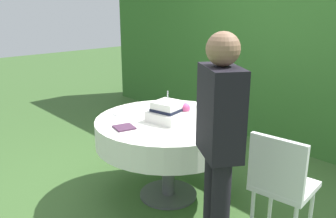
{
  "coord_description": "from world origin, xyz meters",
  "views": [
    {
      "loc": [
        2.24,
        -2.02,
        1.76
      ],
      "look_at": [
        0.02,
        -0.02,
        0.86
      ],
      "focal_mm": 38.34,
      "sensor_mm": 36.0,
      "label": 1
    }
  ],
  "objects": [
    {
      "name": "serving_plate_far",
      "position": [
        -0.26,
        0.17,
        0.76
      ],
      "size": [
        0.13,
        0.13,
        0.01
      ],
      "primitive_type": "cylinder",
      "color": "white",
      "rests_on": "cake_table"
    },
    {
      "name": "foliage_hedge",
      "position": [
        0.0,
        2.16,
        1.16
      ],
      "size": [
        6.69,
        0.68,
        2.32
      ],
      "primitive_type": "cube",
      "color": "#336628",
      "rests_on": "ground_plane"
    },
    {
      "name": "serving_plate_right",
      "position": [
        0.15,
        0.36,
        0.76
      ],
      "size": [
        0.1,
        0.1,
        0.01
      ],
      "primitive_type": "cylinder",
      "color": "white",
      "rests_on": "cake_table"
    },
    {
      "name": "serving_plate_near",
      "position": [
        -0.05,
        0.49,
        0.76
      ],
      "size": [
        0.11,
        0.11,
        0.01
      ],
      "primitive_type": "cylinder",
      "color": "white",
      "rests_on": "cake_table"
    },
    {
      "name": "ground_plane",
      "position": [
        0.0,
        0.0,
        0.0
      ],
      "size": [
        20.0,
        20.0,
        0.0
      ],
      "primitive_type": "plane",
      "color": "#3D602D"
    },
    {
      "name": "cake_table",
      "position": [
        0.0,
        0.0,
        0.64
      ],
      "size": [
        1.3,
        1.3,
        0.76
      ],
      "color": "#4C4C51",
      "rests_on": "ground_plane"
    },
    {
      "name": "garden_chair",
      "position": [
        1.08,
        0.1,
        0.54
      ],
      "size": [
        0.45,
        0.45,
        0.89
      ],
      "color": "white",
      "rests_on": "ground_plane"
    },
    {
      "name": "napkin_stack",
      "position": [
        -0.06,
        -0.43,
        0.76
      ],
      "size": [
        0.19,
        0.19,
        0.01
      ],
      "primitive_type": "cube",
      "rotation": [
        0.0,
        0.0,
        -0.23
      ],
      "color": "#4C2D47",
      "rests_on": "cake_table"
    },
    {
      "name": "wedding_cake",
      "position": [
        0.04,
        -0.03,
        0.84
      ],
      "size": [
        0.34,
        0.34,
        0.27
      ],
      "color": "white",
      "rests_on": "cake_table"
    },
    {
      "name": "standing_person",
      "position": [
        0.93,
        -0.42,
        0.93
      ],
      "size": [
        0.41,
        0.36,
        1.6
      ],
      "color": "black",
      "rests_on": "ground_plane"
    },
    {
      "name": "serving_plate_left",
      "position": [
        -0.4,
        -0.24,
        0.76
      ],
      "size": [
        0.14,
        0.14,
        0.01
      ],
      "primitive_type": "cylinder",
      "color": "white",
      "rests_on": "cake_table"
    }
  ]
}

